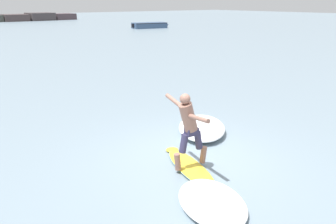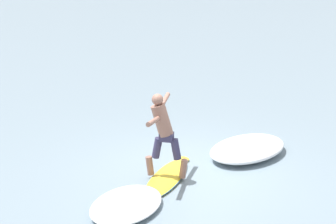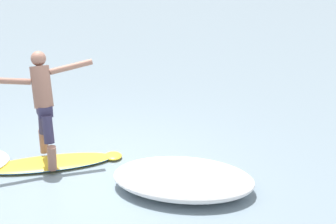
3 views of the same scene
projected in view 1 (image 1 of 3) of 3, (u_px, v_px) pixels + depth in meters
The scene contains 6 objects.
ground_plane at pixel (191, 158), 7.69m from camera, with size 200.00×200.00×0.00m, color gray.
surfboard at pixel (190, 167), 7.20m from camera, with size 1.03×2.14×0.22m.
surfer at pixel (189, 125), 6.81m from camera, with size 0.85×1.57×1.67m.
fishing_boat_near_jetty at pixel (150, 25), 44.71m from camera, with size 5.51×2.92×0.74m.
wave_foam_at_tail at pixel (212, 202), 5.86m from camera, with size 1.61×1.89×0.18m.
wave_foam_at_nose at pixel (202, 128), 9.12m from camera, with size 2.26×2.33×0.31m.
Camera 1 is at (-4.61, -5.20, 3.50)m, focal length 35.00 mm.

